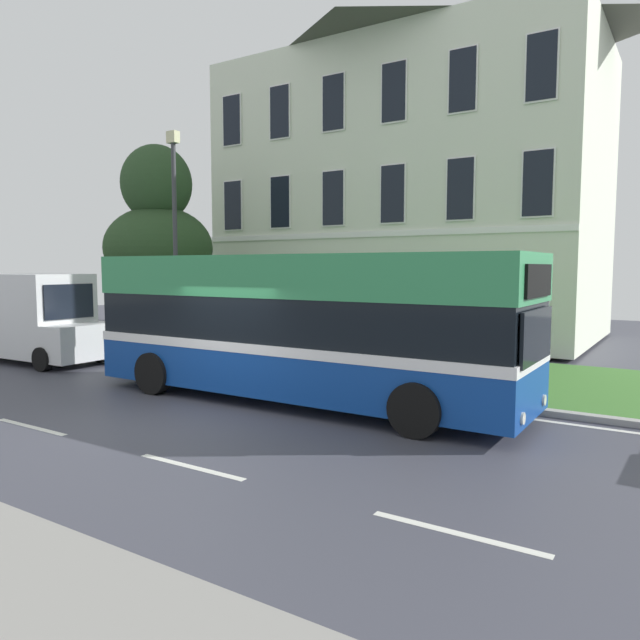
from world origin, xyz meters
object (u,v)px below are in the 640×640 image
georgian_townhouse (413,180)px  single_decker_bus (299,325)px  white_panel_van (34,317)px  evergreen_tree (159,260)px  street_lamp_post (175,229)px  litter_bin (260,344)px

georgian_townhouse → single_decker_bus: size_ratio=1.50×
white_panel_van → georgian_townhouse: bearing=60.2°
georgian_townhouse → evergreen_tree: bearing=-128.7°
single_decker_bus → street_lamp_post: size_ratio=1.41×
street_lamp_post → single_decker_bus: bearing=-23.6°
single_decker_bus → white_panel_van: 9.94m
litter_bin → street_lamp_post: bearing=178.8°
georgian_townhouse → litter_bin: 11.56m
georgian_townhouse → street_lamp_post: (-3.66, -9.92, -2.42)m
evergreen_tree → litter_bin: bearing=-17.2°
white_panel_van → street_lamp_post: bearing=39.9°
georgian_townhouse → single_decker_bus: bearing=-76.6°
evergreen_tree → white_panel_van: 5.02m
single_decker_bus → litter_bin: (-3.33, 2.87, -0.96)m
evergreen_tree → litter_bin: 6.94m
georgian_townhouse → white_panel_van: size_ratio=2.99×
evergreen_tree → single_decker_bus: (9.53, -4.79, -1.50)m
white_panel_van → evergreen_tree: bearing=83.5°
georgian_townhouse → litter_bin: (-0.26, -9.99, -5.81)m
street_lamp_post → georgian_townhouse: bearing=69.8°
georgian_townhouse → street_lamp_post: georgian_townhouse is taller
single_decker_bus → white_panel_van: single_decker_bus is taller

